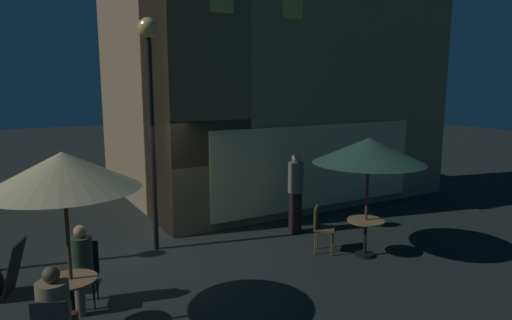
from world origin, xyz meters
TOP-DOWN VIEW (x-y plane):
  - ground_plane at (0.00, 0.00)m, footprint 60.00×60.00m
  - cafe_building at (3.75, 3.06)m, footprint 8.69×6.82m
  - street_lamp_near_corner at (0.35, 0.65)m, footprint 0.38×0.38m
  - menu_sandwich_board at (-2.38, -0.17)m, footprint 0.79×0.74m
  - cafe_table_0 at (3.75, -1.76)m, footprint 0.71×0.71m
  - cafe_table_1 at (-1.58, -1.86)m, footprint 0.67×0.67m
  - patio_umbrella_0 at (3.75, -1.76)m, footprint 2.12×2.12m
  - patio_umbrella_1 at (-1.58, -1.86)m, footprint 1.93×1.93m
  - cafe_chair_0 at (3.13, -1.15)m, footprint 0.56×0.56m
  - cafe_chair_1 at (-1.30, -1.03)m, footprint 0.53×0.53m
  - patron_seated_0 at (-1.35, -1.18)m, footprint 0.42×0.51m
  - patron_seated_1 at (-1.86, -2.55)m, footprint 0.47×0.55m
  - patron_standing_2 at (3.40, 0.10)m, footprint 0.34×0.34m

SIDE VIEW (x-z plane):
  - ground_plane at x=0.00m, z-range 0.00..0.00m
  - menu_sandwich_board at x=-2.38m, z-range 0.01..0.89m
  - cafe_table_0 at x=3.75m, z-range 0.16..0.89m
  - cafe_table_1 at x=-1.58m, z-range 0.15..0.93m
  - cafe_chair_1 at x=-1.30m, z-range 0.08..1.04m
  - cafe_chair_0 at x=3.13m, z-range 0.11..1.03m
  - patron_seated_0 at x=-1.35m, z-range 0.08..1.34m
  - patron_seated_1 at x=-1.86m, z-range 0.08..1.36m
  - patron_standing_2 at x=3.40m, z-range 0.01..1.80m
  - patio_umbrella_0 at x=3.75m, z-range 0.91..3.24m
  - patio_umbrella_1 at x=-1.58m, z-range 0.98..3.46m
  - street_lamp_near_corner at x=0.35m, z-range 1.10..5.65m
  - cafe_building at x=3.75m, z-range -0.01..7.48m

